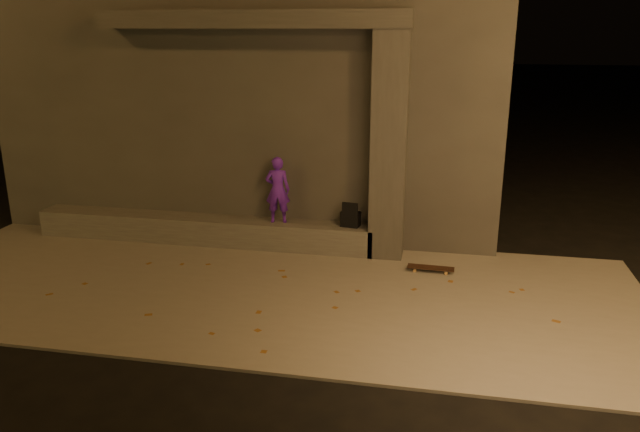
% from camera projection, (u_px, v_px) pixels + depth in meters
% --- Properties ---
extents(ground, '(120.00, 120.00, 0.00)m').
position_uv_depth(ground, '(207.00, 359.00, 7.19)').
color(ground, black).
rests_on(ground, ground).
extents(sidewalk, '(11.00, 4.40, 0.04)m').
position_uv_depth(sidewalk, '(257.00, 289.00, 9.06)').
color(sidewalk, slate).
rests_on(sidewalk, ground).
extents(building, '(9.00, 5.10, 5.22)m').
position_uv_depth(building, '(270.00, 81.00, 12.70)').
color(building, '#3B3835').
rests_on(building, ground).
extents(ledge, '(6.00, 0.55, 0.45)m').
position_uv_depth(ledge, '(204.00, 229.00, 10.91)').
color(ledge, '#4C4945').
rests_on(ledge, sidewalk).
extents(column, '(0.55, 0.55, 3.60)m').
position_uv_depth(column, '(389.00, 147.00, 9.85)').
color(column, '#3B3835').
rests_on(column, sidewalk).
extents(canopy, '(5.00, 0.70, 0.28)m').
position_uv_depth(canopy, '(253.00, 19.00, 9.74)').
color(canopy, '#3B3835').
rests_on(canopy, column).
extents(skateboarder, '(0.44, 0.32, 1.13)m').
position_uv_depth(skateboarder, '(278.00, 190.00, 10.43)').
color(skateboarder, '#571CB8').
rests_on(skateboarder, ledge).
extents(backpack, '(0.33, 0.25, 0.43)m').
position_uv_depth(backpack, '(351.00, 218.00, 10.32)').
color(backpack, black).
rests_on(backpack, ledge).
extents(skateboard, '(0.72, 0.21, 0.08)m').
position_uv_depth(skateboard, '(431.00, 268.00, 9.61)').
color(skateboard, black).
rests_on(skateboard, sidewalk).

